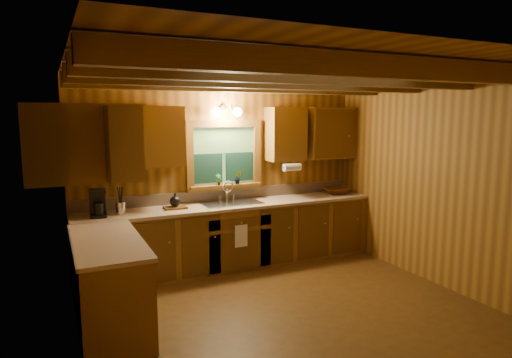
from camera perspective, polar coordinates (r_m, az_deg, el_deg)
The scene contains 20 objects.
room at distance 4.65m, azimuth 4.21°, elevation -1.89°, with size 4.20×4.20×4.20m.
ceiling_beams at distance 4.59m, azimuth 4.38°, elevation 12.89°, with size 4.20×2.54×0.18m.
base_cabinets at distance 5.80m, azimuth -6.54°, elevation -8.70°, with size 4.20×2.22×0.86m.
countertop at distance 5.70m, azimuth -6.50°, elevation -4.33°, with size 4.20×2.24×0.04m.
backsplash at distance 6.39m, azimuth -4.16°, elevation -2.02°, with size 4.20×0.02×0.16m, color tan.
dishwasher_panel at distance 5.02m, azimuth -15.07°, elevation -11.68°, with size 0.02×0.60×0.80m, color white.
upper_cabinets at distance 5.67m, azimuth -7.91°, elevation 5.38°, with size 4.19×1.77×0.78m.
window at distance 6.30m, azimuth -4.15°, elevation 2.87°, with size 1.12×0.08×1.00m.
window_sill at distance 6.30m, azimuth -3.96°, elevation -0.86°, with size 1.06×0.14×0.04m, color brown.
wall_sconce at distance 6.16m, azimuth -3.80°, elevation 8.68°, with size 0.45×0.21×0.17m.
paper_towel_roll at distance 6.41m, azimuth 4.66°, elevation 1.53°, with size 0.11×0.11×0.27m, color white.
dish_towel at distance 5.93m, azimuth -1.93°, elevation -7.37°, with size 0.18×0.01×0.30m, color white.
sink at distance 6.15m, azimuth -3.20°, elevation -3.58°, with size 0.82×0.48×0.43m.
coffee_maker at distance 5.67m, azimuth -19.77°, elevation -2.94°, with size 0.19×0.24×0.33m.
utensil_crock at distance 5.74m, azimuth -17.11°, elevation -3.51°, with size 0.12×0.12×0.34m.
cutting_board at distance 5.91m, azimuth -10.39°, elevation -3.65°, with size 0.29×0.21×0.03m, color #553512.
teakettle at distance 5.89m, azimuth -10.41°, elevation -2.85°, with size 0.14×0.14×0.18m.
wicker_basket at distance 6.99m, azimuth 10.40°, elevation -1.50°, with size 0.40×0.40×0.10m, color #48230C.
potted_plant_left at distance 6.21m, azimuth -4.84°, elevation -0.06°, with size 0.09×0.06×0.16m, color #553512.
potted_plant_right at distance 6.32m, azimuth -2.34°, elevation 0.18°, with size 0.10×0.08×0.18m, color #553512.
Camera 1 is at (-2.26, -3.98, 2.12)m, focal length 30.95 mm.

